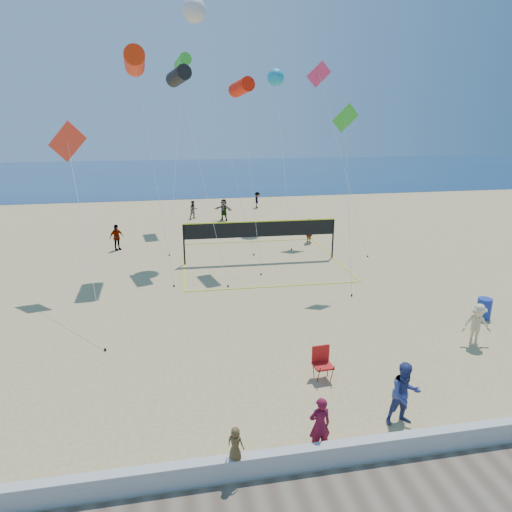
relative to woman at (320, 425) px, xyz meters
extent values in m
plane|color=tan|center=(0.11, 2.48, -0.79)|extent=(120.00, 120.00, 0.00)
cube|color=navy|center=(0.11, 64.48, -0.77)|extent=(140.00, 50.00, 0.03)
cube|color=silver|center=(0.11, -0.52, -0.49)|extent=(32.00, 0.30, 0.60)
imported|color=maroon|center=(0.00, 0.00, 0.00)|extent=(0.59, 0.40, 1.58)
imported|color=brown|center=(-2.24, -0.56, 0.23)|extent=(0.49, 0.44, 0.83)
imported|color=navy|center=(2.67, 0.66, 0.15)|extent=(0.92, 0.72, 1.87)
imported|color=beige|center=(7.67, 4.51, 0.04)|extent=(1.17, 0.83, 1.65)
imported|color=gray|center=(-7.01, 20.56, 0.06)|extent=(1.05, 0.93, 1.70)
imported|color=gray|center=(0.93, 28.31, 0.12)|extent=(1.68, 1.42, 1.81)
imported|color=gray|center=(5.88, 20.01, 0.06)|extent=(0.59, 0.72, 1.70)
imported|color=gray|center=(-1.54, 29.55, -0.02)|extent=(0.90, 0.79, 1.54)
imported|color=gray|center=(4.78, 33.38, -0.03)|extent=(0.71, 1.06, 1.52)
cube|color=red|center=(1.19, 3.23, -0.30)|extent=(0.63, 0.58, 0.07)
cube|color=red|center=(1.18, 3.47, 0.03)|extent=(0.60, 0.09, 0.60)
cylinder|color=black|center=(0.97, 3.00, -0.52)|extent=(0.04, 0.30, 0.78)
cylinder|color=black|center=(0.94, 3.43, -0.52)|extent=(0.04, 0.30, 0.78)
cylinder|color=black|center=(1.45, 3.03, -0.52)|extent=(0.04, 0.30, 0.78)
cylinder|color=black|center=(1.42, 3.47, -0.52)|extent=(0.04, 0.30, 0.78)
cylinder|color=navy|center=(9.56, 6.58, -0.34)|extent=(0.71, 0.71, 0.89)
cylinder|color=black|center=(-2.79, 16.59, 0.42)|extent=(0.10, 0.10, 2.41)
cylinder|color=black|center=(6.24, 16.34, 0.42)|extent=(0.10, 0.10, 2.41)
cube|color=black|center=(1.72, 16.46, 1.17)|extent=(9.03, 0.27, 0.90)
cube|color=#EDF419|center=(1.72, 16.46, 1.65)|extent=(9.03, 0.28, 0.06)
cube|color=#EDF419|center=(1.60, 11.95, -0.78)|extent=(9.23, 0.30, 0.02)
cube|color=#EDF419|center=(1.84, 20.98, -0.78)|extent=(9.23, 0.30, 0.02)
cylinder|color=red|center=(-4.88, 17.03, 10.35)|extent=(1.22, 2.60, 1.39)
cylinder|color=silver|center=(-4.18, 14.98, 4.80)|extent=(1.41, 4.12, 11.09)
cylinder|color=black|center=(-3.49, 12.93, -0.74)|extent=(0.08, 0.08, 0.10)
cylinder|color=black|center=(-2.61, 18.22, 9.75)|extent=(1.45, 2.22, 1.12)
cylinder|color=silver|center=(-1.69, 15.29, 4.51)|extent=(1.86, 5.86, 10.50)
cylinder|color=black|center=(-0.77, 12.37, -0.74)|extent=(0.08, 0.08, 0.10)
cylinder|color=red|center=(0.76, 17.12, 9.13)|extent=(1.29, 2.06, 1.05)
cylinder|color=silver|center=(1.01, 15.50, 4.20)|extent=(0.51, 3.26, 9.87)
cylinder|color=black|center=(1.26, 13.88, -0.74)|extent=(0.08, 0.08, 0.10)
cube|color=red|center=(-8.04, 13.93, 6.43)|extent=(1.89, 0.56, 1.93)
cylinder|color=silver|center=(-7.07, 10.24, 2.85)|extent=(1.96, 7.39, 7.18)
cylinder|color=black|center=(-6.10, 6.55, -0.74)|extent=(0.08, 0.08, 0.10)
cube|color=green|center=(4.95, 12.07, 7.50)|extent=(1.39, 0.19, 1.38)
cylinder|color=silver|center=(4.95, 11.03, 3.38)|extent=(0.02, 2.09, 8.24)
cylinder|color=black|center=(4.96, 9.99, -0.74)|extent=(0.08, 0.08, 0.10)
cube|color=#DF3261|center=(6.82, 22.10, 10.33)|extent=(1.74, 0.27, 1.72)
cylinder|color=silver|center=(7.63, 19.04, 4.80)|extent=(1.64, 6.13, 11.08)
cylinder|color=black|center=(8.44, 15.99, -0.74)|extent=(0.08, 0.08, 0.10)
sphere|color=silver|center=(-1.48, 20.36, 13.52)|extent=(1.66, 1.66, 1.40)
cylinder|color=silver|center=(0.03, 19.00, 6.39)|extent=(3.05, 2.73, 14.26)
cylinder|color=black|center=(1.55, 17.65, -0.74)|extent=(0.08, 0.08, 0.10)
sphere|color=#1A94BD|center=(4.83, 26.33, 10.45)|extent=(1.49, 1.49, 1.25)
cylinder|color=silver|center=(4.52, 22.39, 4.86)|extent=(0.63, 7.90, 11.19)
cylinder|color=black|center=(4.21, 18.45, -0.74)|extent=(0.08, 0.08, 0.10)
cylinder|color=green|center=(-1.98, 27.99, 11.54)|extent=(1.30, 2.32, 1.19)
cylinder|color=silver|center=(-2.83, 23.26, 5.40)|extent=(1.73, 9.47, 12.28)
cylinder|color=black|center=(-3.68, 18.54, -0.74)|extent=(0.08, 0.08, 0.10)
camera|label=1|loc=(-3.41, -9.36, 7.45)|focal=32.00mm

